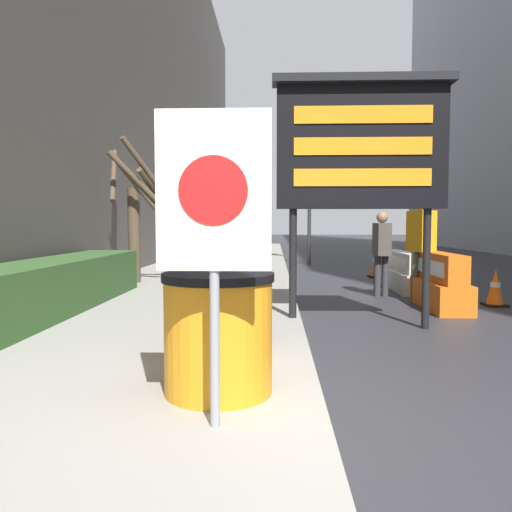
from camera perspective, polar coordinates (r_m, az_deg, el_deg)
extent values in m
plane|color=#2D2D33|center=(3.36, 8.50, -20.25)|extent=(120.00, 120.00, 0.00)
cube|color=gray|center=(3.71, -26.09, -17.10)|extent=(4.06, 56.00, 0.13)
cube|color=#335628|center=(7.52, -22.32, -3.21)|extent=(0.90, 5.40, 0.72)
cylinder|color=#4C3D2D|center=(10.75, -13.77, 2.32)|extent=(0.25, 0.25, 1.98)
cylinder|color=#4C3D2D|center=(10.29, -13.31, 7.73)|extent=(0.97, 0.59, 1.28)
cylinder|color=#4C3D2D|center=(10.32, -12.40, 9.55)|extent=(0.84, 0.91, 1.28)
cylinder|color=#4C3D2D|center=(10.22, -13.31, 8.24)|extent=(1.10, 0.65, 1.21)
cylinder|color=#4C3D2D|center=(10.81, -15.96, 8.87)|extent=(0.30, 0.85, 1.17)
cylinder|color=#4C3D2D|center=(10.47, -11.79, 7.64)|extent=(0.41, 0.98, 0.77)
cylinder|color=orange|center=(3.67, -4.33, -9.22)|extent=(0.78, 0.78, 0.82)
cylinder|color=black|center=(3.60, -4.36, -2.41)|extent=(0.81, 0.81, 0.06)
cylinder|color=orange|center=(4.66, -4.34, -6.45)|extent=(0.78, 0.78, 0.82)
cylinder|color=black|center=(4.61, -4.37, -1.08)|extent=(0.81, 0.81, 0.06)
cylinder|color=gray|center=(3.02, -4.76, -6.19)|extent=(0.06, 0.06, 1.42)
cube|color=beige|center=(2.96, -4.88, 7.45)|extent=(0.68, 0.04, 0.94)
cylinder|color=red|center=(2.93, -4.93, 7.48)|extent=(0.41, 0.01, 0.41)
cylinder|color=black|center=(6.52, 4.23, -1.45)|extent=(0.10, 0.10, 1.56)
cylinder|color=black|center=(6.81, 18.88, -1.42)|extent=(0.10, 0.10, 1.56)
cube|color=black|center=(6.65, 11.89, 12.03)|extent=(2.15, 0.24, 1.56)
cube|color=black|center=(6.76, 12.10, 19.09)|extent=(2.27, 0.34, 0.10)
cube|color=orange|center=(6.60, 12.14, 15.54)|extent=(1.72, 0.02, 0.22)
cube|color=orange|center=(6.53, 12.09, 12.19)|extent=(1.72, 0.02, 0.22)
cube|color=orange|center=(6.48, 12.04, 8.79)|extent=(1.72, 0.02, 0.22)
cube|color=orange|center=(8.52, 20.32, -4.20)|extent=(0.54, 1.61, 0.45)
cube|color=orange|center=(8.47, 20.39, -1.19)|extent=(0.32, 1.61, 0.45)
cube|color=white|center=(8.42, 19.27, -1.20)|extent=(0.02, 1.29, 0.22)
cube|color=silver|center=(10.81, 16.35, -2.64)|extent=(0.50, 2.19, 0.39)
cube|color=silver|center=(10.77, 16.39, -0.56)|extent=(0.30, 2.19, 0.39)
cube|color=white|center=(10.73, 15.56, -0.56)|extent=(0.02, 1.75, 0.20)
cube|color=black|center=(9.20, 25.63, -5.06)|extent=(0.35, 0.35, 0.04)
cone|color=orange|center=(9.16, 25.68, -3.15)|extent=(0.28, 0.28, 0.58)
cylinder|color=white|center=(9.15, 25.69, -2.97)|extent=(0.16, 0.16, 0.08)
cube|color=black|center=(13.10, 13.59, -2.28)|extent=(0.41, 0.41, 0.04)
cone|color=orange|center=(13.07, 13.61, -0.69)|extent=(0.33, 0.33, 0.69)
cylinder|color=white|center=(13.07, 13.61, -0.54)|extent=(0.19, 0.19, 0.10)
cylinder|color=#2D2D30|center=(16.79, 6.13, 6.42)|extent=(0.12, 0.12, 4.33)
cube|color=black|center=(16.81, 6.21, 12.40)|extent=(0.28, 0.28, 0.84)
sphere|color=#360605|center=(16.71, 6.25, 13.42)|extent=(0.15, 0.15, 0.15)
sphere|color=#392C06|center=(16.66, 6.24, 12.48)|extent=(0.15, 0.15, 0.15)
sphere|color=green|center=(16.62, 6.24, 11.52)|extent=(0.15, 0.15, 0.15)
cylinder|color=#333338|center=(9.64, 13.70, -2.23)|extent=(0.13, 0.13, 0.77)
cylinder|color=#333338|center=(9.67, 14.54, -2.22)|extent=(0.13, 0.13, 0.77)
cube|color=#47423D|center=(9.61, 14.18, 1.86)|extent=(0.28, 0.44, 0.61)
sphere|color=#8C684E|center=(9.61, 14.22, 4.30)|extent=(0.21, 0.21, 0.21)
cylinder|color=#514C42|center=(9.08, 17.74, -2.29)|extent=(0.15, 0.15, 0.88)
cylinder|color=#514C42|center=(9.12, 18.75, -2.28)|extent=(0.15, 0.15, 0.88)
cube|color=orange|center=(9.05, 18.35, 2.71)|extent=(0.42, 0.55, 0.70)
sphere|color=#8D6567|center=(9.06, 18.41, 5.69)|extent=(0.24, 0.24, 0.24)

